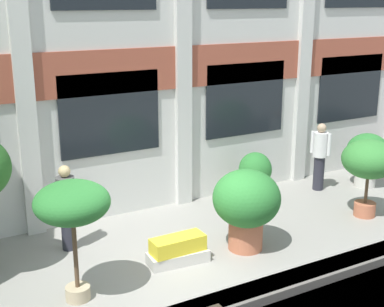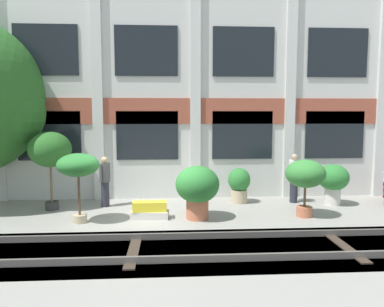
{
  "view_description": "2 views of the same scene",
  "coord_description": "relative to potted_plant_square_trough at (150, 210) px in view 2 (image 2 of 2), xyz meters",
  "views": [
    {
      "loc": [
        -3.82,
        -7.44,
        4.5
      ],
      "look_at": [
        1.09,
        1.24,
        1.62
      ],
      "focal_mm": 50.0,
      "sensor_mm": 36.0,
      "label": 1
    },
    {
      "loc": [
        0.75,
        -10.44,
        3.0
      ],
      "look_at": [
        1.46,
        1.0,
        1.79
      ],
      "focal_mm": 35.0,
      "sensor_mm": 36.0,
      "label": 2
    }
  ],
  "objects": [
    {
      "name": "potted_plant_square_trough",
      "position": [
        0.0,
        0.0,
        0.0
      ],
      "size": [
        1.11,
        0.52,
        0.5
      ],
      "color": "beige",
      "rests_on": "ground"
    },
    {
      "name": "potted_plant_low_pan",
      "position": [
        4.52,
        -0.08,
        0.98
      ],
      "size": [
        1.16,
        1.16,
        1.68
      ],
      "color": "#B76647",
      "rests_on": "ground"
    },
    {
      "name": "potted_plant_terracotta_small",
      "position": [
        -1.92,
        -0.29,
        1.32
      ],
      "size": [
        1.15,
        1.15,
        1.93
      ],
      "color": "tan",
      "rests_on": "ground"
    },
    {
      "name": "apartment_facade",
      "position": [
        -0.19,
        2.82,
        4.21
      ],
      "size": [
        17.19,
        0.64,
        8.95
      ],
      "color": "silver",
      "rests_on": "ground"
    },
    {
      "name": "resident_watching_tracks",
      "position": [
        4.8,
        1.68,
        0.66
      ],
      "size": [
        0.34,
        0.5,
        1.66
      ],
      "rotation": [
        0.0,
        0.0,
        -2.77
      ],
      "color": "#282833",
      "rests_on": "ground"
    },
    {
      "name": "rail_tracks",
      "position": [
        -0.19,
        -2.57,
        -0.37
      ],
      "size": [
        24.83,
        2.8,
        0.43
      ],
      "color": "#4C473F",
      "rests_on": "ground"
    },
    {
      "name": "resident_by_doorway",
      "position": [
        -1.51,
        1.49,
        0.64
      ],
      "size": [
        0.34,
        0.48,
        1.64
      ],
      "rotation": [
        0.0,
        0.0,
        -0.48
      ],
      "color": "#282833",
      "rests_on": "ground"
    },
    {
      "name": "potted_plant_fluted_column",
      "position": [
        1.37,
        -0.12,
        0.68
      ],
      "size": [
        1.26,
        1.26,
        1.54
      ],
      "color": "#B76647",
      "rests_on": "ground"
    },
    {
      "name": "potted_plant_tall_urn",
      "position": [
        -3.12,
        1.19,
        1.63
      ],
      "size": [
        1.31,
        1.31,
        2.46
      ],
      "color": "#333333",
      "rests_on": "ground"
    },
    {
      "name": "ground_plane",
      "position": [
        -0.19,
        -0.15,
        -0.24
      ],
      "size": [
        80.0,
        80.0,
        0.0
      ],
      "primitive_type": "plane",
      "color": "gray"
    },
    {
      "name": "potted_plant_glazed_jar",
      "position": [
        5.98,
        1.28,
        0.59
      ],
      "size": [
        1.02,
        1.02,
        1.35
      ],
      "color": "beige",
      "rests_on": "ground"
    },
    {
      "name": "potted_plant_ribbed_drum",
      "position": [
        2.93,
        1.76,
        0.42
      ],
      "size": [
        0.75,
        0.75,
        1.18
      ],
      "color": "tan",
      "rests_on": "ground"
    }
  ]
}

